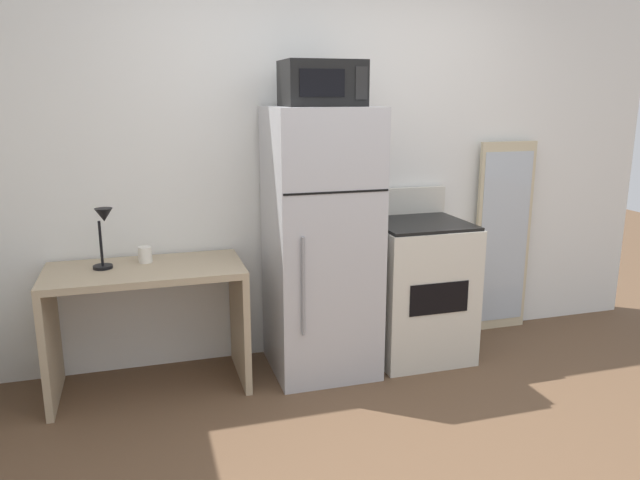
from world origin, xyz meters
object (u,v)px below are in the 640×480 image
Objects in this scene: microwave at (322,83)px; oven_range at (417,288)px; desk_lamp at (103,228)px; desk at (147,305)px; coffee_mug at (145,255)px; refrigerator at (321,243)px; leaning_mirror at (503,238)px.

microwave is 1.48m from oven_range.
desk_lamp is 1.50m from microwave.
desk_lamp is at bearing 176.18° from microwave.
coffee_mug is at bearing 85.47° from desk.
desk_lamp is 1.28m from refrigerator.
desk is at bearing 179.60° from oven_range.
coffee_mug is 1.45m from microwave.
microwave reaches higher than refrigerator.
microwave reaches higher than oven_range.
microwave is (1.26, -0.08, 0.80)m from desk_lamp.
microwave is at bearing -177.01° from oven_range.
coffee_mug is at bearing 171.27° from microwave.
desk is 0.30m from coffee_mug.
leaning_mirror is (2.54, 0.24, 0.18)m from desk.
refrigerator is 0.96m from microwave.
oven_range is at bearing -4.16° from coffee_mug.
desk is 0.80× the size of leaning_mirror.
leaning_mirror is at bearing 11.13° from microwave.
desk_lamp is 2.77m from leaning_mirror.
microwave is at bearing -89.68° from refrigerator.
oven_range is at bearing -0.40° from desk.
coffee_mug is 0.09× the size of oven_range.
coffee_mug is at bearing 175.84° from oven_range.
desk_lamp is 3.72× the size of coffee_mug.
desk_lamp is (-0.21, 0.04, 0.47)m from desk.
leaning_mirror reaches higher than desk.
desk is 3.18× the size of desk_lamp.
refrigerator reaches higher than coffee_mug.
coffee_mug reaches higher than desk.
refrigerator is 1.51m from leaning_mirror.
refrigerator is (1.26, -0.06, -0.16)m from desk_lamp.
microwave is 0.42× the size of oven_range.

